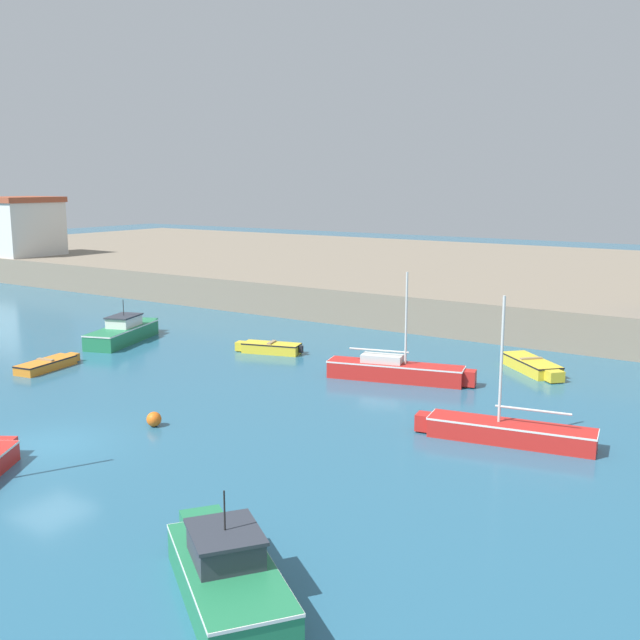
{
  "coord_description": "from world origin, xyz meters",
  "views": [
    {
      "loc": [
        21.38,
        -15.1,
        8.91
      ],
      "look_at": [
        0.57,
        15.89,
        2.0
      ],
      "focal_mm": 42.0,
      "sensor_mm": 36.0,
      "label": 1
    }
  ],
  "objects_px": {
    "motorboat_green_6": "(124,332)",
    "sailboat_red_8": "(507,431)",
    "dinghy_orange_5": "(48,364)",
    "dinghy_yellow_2": "(270,347)",
    "motorboat_green_1": "(226,572)",
    "sailboat_red_0": "(397,370)",
    "mooring_buoy": "(154,419)",
    "dinghy_yellow_4": "(532,365)",
    "harbor_shed_near_wharf": "(23,226)"
  },
  "relations": [
    {
      "from": "motorboat_green_6",
      "to": "sailboat_red_8",
      "type": "distance_m",
      "value": 24.19
    },
    {
      "from": "dinghy_yellow_4",
      "to": "mooring_buoy",
      "type": "height_order",
      "value": "dinghy_yellow_4"
    },
    {
      "from": "sailboat_red_0",
      "to": "motorboat_green_1",
      "type": "distance_m",
      "value": 18.82
    },
    {
      "from": "dinghy_yellow_2",
      "to": "harbor_shed_near_wharf",
      "type": "height_order",
      "value": "harbor_shed_near_wharf"
    },
    {
      "from": "sailboat_red_0",
      "to": "harbor_shed_near_wharf",
      "type": "distance_m",
      "value": 47.88
    },
    {
      "from": "motorboat_green_1",
      "to": "dinghy_orange_5",
      "type": "relative_size",
      "value": 1.45
    },
    {
      "from": "dinghy_yellow_2",
      "to": "sailboat_red_8",
      "type": "bearing_deg",
      "value": -22.52
    },
    {
      "from": "dinghy_yellow_4",
      "to": "motorboat_green_6",
      "type": "relative_size",
      "value": 0.61
    },
    {
      "from": "motorboat_green_1",
      "to": "harbor_shed_near_wharf",
      "type": "relative_size",
      "value": 0.87
    },
    {
      "from": "dinghy_orange_5",
      "to": "motorboat_green_1",
      "type": "bearing_deg",
      "value": -27.17
    },
    {
      "from": "dinghy_yellow_4",
      "to": "harbor_shed_near_wharf",
      "type": "height_order",
      "value": "harbor_shed_near_wharf"
    },
    {
      "from": "mooring_buoy",
      "to": "motorboat_green_1",
      "type": "bearing_deg",
      "value": -36.51
    },
    {
      "from": "motorboat_green_1",
      "to": "dinghy_yellow_2",
      "type": "xyz_separation_m",
      "value": [
        -13.64,
        19.23,
        -0.27
      ]
    },
    {
      "from": "dinghy_orange_5",
      "to": "sailboat_red_0",
      "type": "bearing_deg",
      "value": 26.62
    },
    {
      "from": "sailboat_red_0",
      "to": "sailboat_red_8",
      "type": "xyz_separation_m",
      "value": [
        7.07,
        -5.11,
        -0.08
      ]
    },
    {
      "from": "motorboat_green_1",
      "to": "dinghy_orange_5",
      "type": "xyz_separation_m",
      "value": [
        -20.45,
        10.5,
        -0.32
      ]
    },
    {
      "from": "dinghy_yellow_2",
      "to": "motorboat_green_6",
      "type": "relative_size",
      "value": 0.59
    },
    {
      "from": "dinghy_orange_5",
      "to": "sailboat_red_8",
      "type": "bearing_deg",
      "value": 6.23
    },
    {
      "from": "dinghy_orange_5",
      "to": "motorboat_green_6",
      "type": "relative_size",
      "value": 0.58
    },
    {
      "from": "sailboat_red_0",
      "to": "motorboat_green_1",
      "type": "xyz_separation_m",
      "value": [
        5.45,
        -18.01,
        0.08
      ]
    },
    {
      "from": "dinghy_yellow_2",
      "to": "dinghy_orange_5",
      "type": "height_order",
      "value": "dinghy_yellow_2"
    },
    {
      "from": "sailboat_red_0",
      "to": "motorboat_green_6",
      "type": "distance_m",
      "value": 16.83
    },
    {
      "from": "sailboat_red_0",
      "to": "dinghy_yellow_2",
      "type": "bearing_deg",
      "value": 171.55
    },
    {
      "from": "motorboat_green_1",
      "to": "dinghy_yellow_2",
      "type": "distance_m",
      "value": 23.58
    },
    {
      "from": "motorboat_green_6",
      "to": "sailboat_red_8",
      "type": "xyz_separation_m",
      "value": [
        23.86,
        -3.98,
        -0.16
      ]
    },
    {
      "from": "motorboat_green_1",
      "to": "mooring_buoy",
      "type": "bearing_deg",
      "value": 143.49
    },
    {
      "from": "dinghy_yellow_4",
      "to": "dinghy_orange_5",
      "type": "height_order",
      "value": "dinghy_yellow_4"
    },
    {
      "from": "dinghy_yellow_2",
      "to": "sailboat_red_8",
      "type": "height_order",
      "value": "sailboat_red_8"
    },
    {
      "from": "motorboat_green_6",
      "to": "motorboat_green_1",
      "type": "bearing_deg",
      "value": -37.2
    },
    {
      "from": "mooring_buoy",
      "to": "dinghy_orange_5",
      "type": "bearing_deg",
      "value": 163.12
    },
    {
      "from": "dinghy_orange_5",
      "to": "motorboat_green_6",
      "type": "bearing_deg",
      "value": 105.69
    },
    {
      "from": "motorboat_green_1",
      "to": "mooring_buoy",
      "type": "distance_m",
      "value": 12.22
    },
    {
      "from": "harbor_shed_near_wharf",
      "to": "motorboat_green_6",
      "type": "bearing_deg",
      "value": -25.78
    },
    {
      "from": "mooring_buoy",
      "to": "sailboat_red_8",
      "type": "bearing_deg",
      "value": 26.21
    },
    {
      "from": "motorboat_green_6",
      "to": "mooring_buoy",
      "type": "height_order",
      "value": "motorboat_green_6"
    },
    {
      "from": "motorboat_green_1",
      "to": "dinghy_yellow_4",
      "type": "distance_m",
      "value": 23.1
    },
    {
      "from": "mooring_buoy",
      "to": "motorboat_green_6",
      "type": "bearing_deg",
      "value": 142.26
    },
    {
      "from": "sailboat_red_0",
      "to": "dinghy_yellow_4",
      "type": "xyz_separation_m",
      "value": [
        4.59,
        5.07,
        -0.17
      ]
    },
    {
      "from": "dinghy_yellow_2",
      "to": "motorboat_green_6",
      "type": "bearing_deg",
      "value": -164.75
    },
    {
      "from": "motorboat_green_1",
      "to": "motorboat_green_6",
      "type": "bearing_deg",
      "value": 142.8
    },
    {
      "from": "dinghy_yellow_2",
      "to": "dinghy_yellow_4",
      "type": "xyz_separation_m",
      "value": [
        12.78,
        3.85,
        0.01
      ]
    },
    {
      "from": "motorboat_green_6",
      "to": "harbor_shed_near_wharf",
      "type": "xyz_separation_m",
      "value": [
        -29.09,
        14.05,
        4.34
      ]
    },
    {
      "from": "dinghy_orange_5",
      "to": "dinghy_yellow_4",
      "type": "bearing_deg",
      "value": 32.72
    },
    {
      "from": "dinghy_yellow_2",
      "to": "dinghy_yellow_4",
      "type": "bearing_deg",
      "value": 16.77
    },
    {
      "from": "dinghy_orange_5",
      "to": "harbor_shed_near_wharf",
      "type": "bearing_deg",
      "value": 146.5
    },
    {
      "from": "dinghy_yellow_4",
      "to": "motorboat_green_6",
      "type": "bearing_deg",
      "value": -163.84
    },
    {
      "from": "sailboat_red_8",
      "to": "motorboat_green_6",
      "type": "bearing_deg",
      "value": 170.53
    },
    {
      "from": "sailboat_red_0",
      "to": "dinghy_orange_5",
      "type": "distance_m",
      "value": 16.78
    },
    {
      "from": "dinghy_yellow_2",
      "to": "sailboat_red_8",
      "type": "xyz_separation_m",
      "value": [
        15.26,
        -6.33,
        0.11
      ]
    },
    {
      "from": "motorboat_green_6",
      "to": "mooring_buoy",
      "type": "distance_m",
      "value": 15.71
    }
  ]
}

